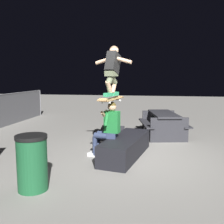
# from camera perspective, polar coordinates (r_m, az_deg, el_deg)

# --- Properties ---
(ground_plane) EXTENTS (40.00, 40.00, 0.00)m
(ground_plane) POSITION_cam_1_polar(r_m,az_deg,el_deg) (6.03, 4.60, -10.29)
(ground_plane) COLOR gray
(ledge_box_main) EXTENTS (2.16, 1.03, 0.47)m
(ledge_box_main) POSITION_cam_1_polar(r_m,az_deg,el_deg) (6.10, 3.07, -7.73)
(ledge_box_main) COLOR black
(ledge_box_main) RESTS_ON ground
(person_sitting_on_ledge) EXTENTS (0.60, 0.78, 1.31)m
(person_sitting_on_ledge) POSITION_cam_1_polar(r_m,az_deg,el_deg) (5.95, -0.95, -3.28)
(person_sitting_on_ledge) COLOR #2D3856
(person_sitting_on_ledge) RESTS_ON ground
(skateboard) EXTENTS (1.04, 0.46, 0.13)m
(skateboard) POSITION_cam_1_polar(r_m,az_deg,el_deg) (5.78, -0.14, 2.86)
(skateboard) COLOR #AD8451
(skater_airborne) EXTENTS (0.64, 0.88, 1.12)m
(skater_airborne) POSITION_cam_1_polar(r_m,az_deg,el_deg) (5.81, 0.10, 9.67)
(skater_airborne) COLOR #2D9E66
(kicker_ramp) EXTENTS (1.18, 0.83, 0.35)m
(kicker_ramp) POSITION_cam_1_polar(r_m,az_deg,el_deg) (8.05, -0.45, -5.19)
(kicker_ramp) COLOR #28282D
(kicker_ramp) RESTS_ON ground
(picnic_table_back) EXTENTS (1.94, 1.66, 0.75)m
(picnic_table_back) POSITION_cam_1_polar(r_m,az_deg,el_deg) (8.25, 11.38, -1.91)
(picnic_table_back) COLOR #28282D
(picnic_table_back) RESTS_ON ground
(trash_bin) EXTENTS (0.52, 0.52, 0.93)m
(trash_bin) POSITION_cam_1_polar(r_m,az_deg,el_deg) (4.50, -17.37, -10.71)
(trash_bin) COLOR #19512D
(trash_bin) RESTS_ON ground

